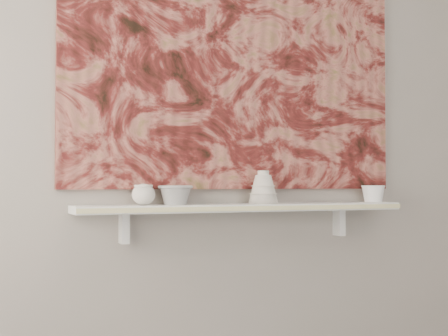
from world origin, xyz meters
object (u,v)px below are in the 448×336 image
bell_vessel (263,187)px  bowl_white (373,194)px  cup_cream (143,195)px  shelf (246,208)px  painting (238,59)px  bowl_grey (175,195)px

bell_vessel → bowl_white: (0.55, 0.00, -0.03)m
cup_cream → bowl_white: bearing=0.0°
shelf → painting: bearing=90.0°
bowl_white → painting: bearing=172.7°
cup_cream → bowl_white: cup_cream is taller
shelf → bowl_white: bowl_white is taller
bell_vessel → bowl_white: size_ratio=1.30×
cup_cream → bell_vessel: size_ratio=0.65×
shelf → bell_vessel: bell_vessel is taller
bell_vessel → bowl_white: 0.55m
bowl_white → cup_cream: bearing=180.0°
painting → bowl_grey: (-0.30, -0.08, -0.57)m
bowl_grey → bell_vessel: size_ratio=0.99×
bell_vessel → cup_cream: bearing=180.0°
shelf → bell_vessel: (0.08, 0.00, 0.08)m
cup_cream → shelf: bearing=0.0°
painting → cup_cream: (-0.43, -0.08, -0.57)m
painting → cup_cream: bearing=-169.4°
shelf → bowl_white: (0.63, 0.00, 0.05)m
shelf → bell_vessel: 0.12m
bowl_grey → bell_vessel: 0.38m
shelf → bowl_white: size_ratio=13.25×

